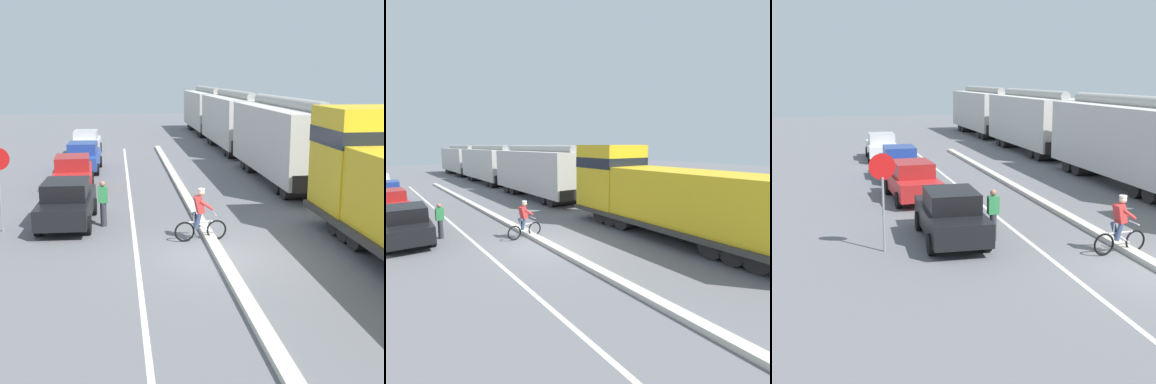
% 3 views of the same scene
% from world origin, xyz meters
% --- Properties ---
extents(ground_plane, '(120.00, 120.00, 0.00)m').
position_xyz_m(ground_plane, '(0.00, 0.00, 0.00)').
color(ground_plane, slate).
extents(median_curb, '(0.36, 36.00, 0.16)m').
position_xyz_m(median_curb, '(0.00, 6.00, 0.08)').
color(median_curb, beige).
rests_on(median_curb, ground).
extents(lane_stripe, '(0.14, 36.00, 0.01)m').
position_xyz_m(lane_stripe, '(-2.40, 6.00, 0.00)').
color(lane_stripe, silver).
rests_on(lane_stripe, ground).
extents(locomotive, '(3.10, 11.61, 4.20)m').
position_xyz_m(locomotive, '(5.29, -1.58, 1.80)').
color(locomotive, gold).
rests_on(locomotive, ground).
extents(hopper_car_lead, '(2.90, 10.60, 4.18)m').
position_xyz_m(hopper_car_lead, '(5.29, 10.57, 2.08)').
color(hopper_car_lead, beige).
rests_on(hopper_car_lead, ground).
extents(hopper_car_middle, '(2.90, 10.60, 4.18)m').
position_xyz_m(hopper_car_middle, '(5.29, 22.17, 2.08)').
color(hopper_car_middle, beige).
rests_on(hopper_car_middle, ground).
extents(hopper_car_trailing, '(2.90, 10.60, 4.18)m').
position_xyz_m(hopper_car_trailing, '(5.29, 33.77, 2.08)').
color(hopper_car_trailing, beige).
rests_on(hopper_car_trailing, ground).
extents(parked_car_black, '(1.96, 4.26, 1.62)m').
position_xyz_m(parked_car_black, '(-4.69, 4.05, 0.82)').
color(parked_car_black, black).
rests_on(parked_car_black, ground).
extents(parked_car_red, '(1.97, 4.27, 1.62)m').
position_xyz_m(parked_car_red, '(-4.93, 9.93, 0.82)').
color(parked_car_red, red).
rests_on(parked_car_red, ground).
extents(parked_car_blue, '(1.94, 4.25, 1.62)m').
position_xyz_m(parked_car_blue, '(-4.75, 14.89, 0.82)').
color(parked_car_blue, '#28479E').
rests_on(parked_car_blue, ground).
extents(cyclist, '(1.71, 0.48, 1.71)m').
position_xyz_m(cyclist, '(-0.32, 1.55, 0.82)').
color(cyclist, black).
rests_on(cyclist, ground).
extents(pedestrian_by_cars, '(0.34, 0.22, 1.62)m').
position_xyz_m(pedestrian_by_cars, '(-3.42, 3.70, 0.85)').
color(pedestrian_by_cars, '#33333D').
rests_on(pedestrian_by_cars, ground).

